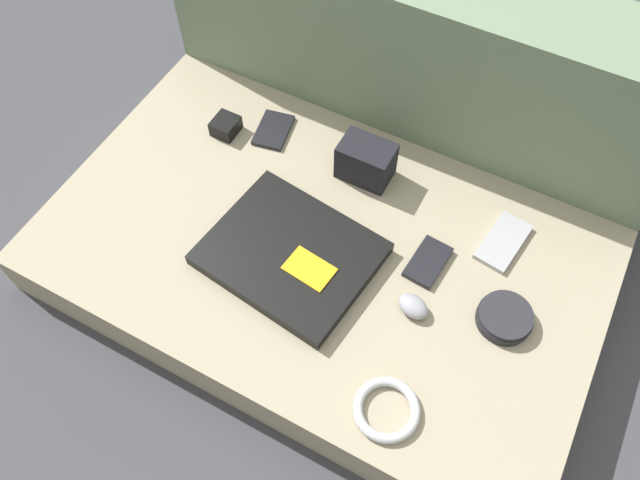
% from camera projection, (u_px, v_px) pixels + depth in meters
% --- Properties ---
extents(ground_plane, '(8.00, 8.00, 0.00)m').
position_uv_depth(ground_plane, '(320.00, 275.00, 1.33)').
color(ground_plane, '#38383D').
extents(couch_seat, '(1.09, 0.65, 0.12)m').
position_uv_depth(couch_seat, '(320.00, 261.00, 1.27)').
color(couch_seat, gray).
rests_on(couch_seat, ground_plane).
extents(couch_backrest, '(1.09, 0.20, 0.46)m').
position_uv_depth(couch_backrest, '(414.00, 69.00, 1.33)').
color(couch_backrest, '#60755B').
rests_on(couch_backrest, ground_plane).
extents(laptop, '(0.34, 0.29, 0.03)m').
position_uv_depth(laptop, '(291.00, 254.00, 1.20)').
color(laptop, black).
rests_on(laptop, couch_seat).
extents(computer_mouse, '(0.07, 0.06, 0.03)m').
position_uv_depth(computer_mouse, '(413.00, 306.00, 1.14)').
color(computer_mouse, gray).
rests_on(computer_mouse, couch_seat).
extents(speaker_puck, '(0.10, 0.10, 0.03)m').
position_uv_depth(speaker_puck, '(505.00, 317.00, 1.13)').
color(speaker_puck, black).
rests_on(speaker_puck, couch_seat).
extents(phone_silver, '(0.07, 0.11, 0.01)m').
position_uv_depth(phone_silver, '(428.00, 262.00, 1.20)').
color(phone_silver, black).
rests_on(phone_silver, couch_seat).
extents(phone_black, '(0.09, 0.11, 0.01)m').
position_uv_depth(phone_black, '(273.00, 130.00, 1.38)').
color(phone_black, black).
rests_on(phone_black, couch_seat).
extents(phone_small, '(0.08, 0.14, 0.01)m').
position_uv_depth(phone_small, '(503.00, 242.00, 1.22)').
color(phone_small, '#99999E').
rests_on(phone_small, couch_seat).
extents(camera_pouch, '(0.11, 0.07, 0.09)m').
position_uv_depth(camera_pouch, '(368.00, 162.00, 1.28)').
color(camera_pouch, black).
rests_on(camera_pouch, couch_seat).
extents(charger_brick, '(0.05, 0.06, 0.03)m').
position_uv_depth(charger_brick, '(226.00, 126.00, 1.37)').
color(charger_brick, black).
rests_on(charger_brick, couch_seat).
extents(cable_coil, '(0.11, 0.11, 0.02)m').
position_uv_depth(cable_coil, '(387.00, 409.00, 1.04)').
color(cable_coil, '#B2B2B7').
rests_on(cable_coil, couch_seat).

